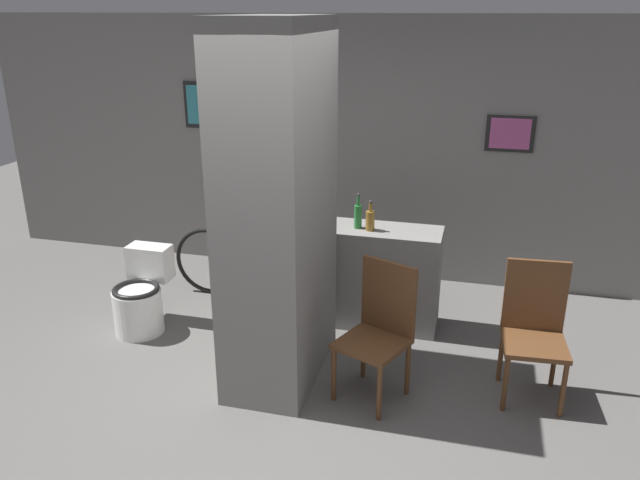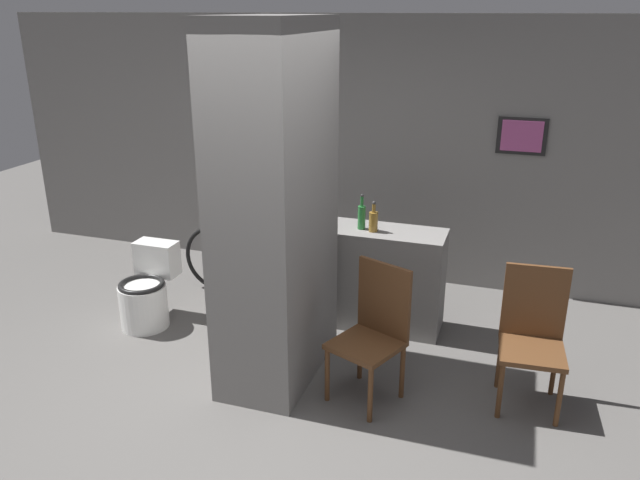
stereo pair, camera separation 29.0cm
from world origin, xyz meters
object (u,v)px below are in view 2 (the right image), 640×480
Objects in this scene: chair_by_doorway at (532,333)px; bottle_tall at (362,216)px; bicycle at (264,264)px; chair_near_pillar at (374,329)px; toilet at (147,293)px.

bottle_tall is (-1.43, 0.75, 0.47)m from chair_by_doorway.
bicycle is (-2.43, 0.96, -0.18)m from chair_by_doorway.
chair_near_pillar is 1.20m from bottle_tall.
chair_near_pillar is (2.15, -0.43, 0.24)m from toilet.
bicycle is 5.51× the size of bottle_tall.
chair_near_pillar is at bearing -168.95° from chair_by_doorway.
bottle_tall is (1.00, -0.21, 0.65)m from bicycle.
bottle_tall reaches higher than chair_near_pillar.
bottle_tall reaches higher than chair_by_doorway.
bicycle is at bearing 154.45° from chair_by_doorway.
chair_by_doorway is 0.59× the size of bicycle.
bicycle is (-1.37, 1.25, -0.18)m from chair_near_pillar.
bicycle is (0.77, 0.81, 0.06)m from toilet.
chair_near_pillar is 1.86m from bicycle.
toilet is 3.22m from chair_by_doorway.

